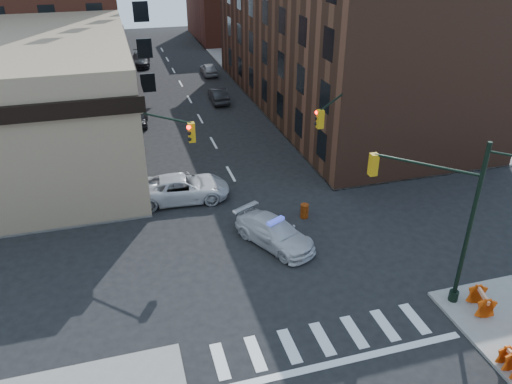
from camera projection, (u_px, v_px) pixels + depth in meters
ground at (274, 251)px, 27.18m from camera, size 140.00×140.00×0.00m
sidewalk_ne at (371, 71)px, 60.50m from camera, size 34.00×54.50×0.15m
commercial_row_ne at (334, 32)px, 46.11m from camera, size 14.00×34.00×14.00m
signal_pole_se at (446, 212)px, 21.80m from camera, size 5.40×5.27×8.00m
signal_pole_nw at (148, 152)px, 28.22m from camera, size 3.58×3.67×8.00m
signal_pole_ne at (338, 132)px, 31.09m from camera, size 3.67×3.58×8.00m
tree_ne_near at (266, 65)px, 49.39m from camera, size 3.00×3.00×4.85m
tree_ne_far at (245, 48)px, 56.16m from camera, size 3.00×3.00×4.85m
police_car at (275, 233)px, 27.47m from camera, size 4.15×5.48×1.48m
pickup at (182, 188)px, 31.94m from camera, size 6.21×3.21×1.68m
parked_car_wnear at (139, 118)px, 44.16m from camera, size 1.86×3.88×1.28m
parked_car_wfar at (132, 92)px, 50.91m from camera, size 1.62×4.24×1.38m
parked_car_wdeep at (141, 59)px, 62.78m from camera, size 2.76×5.69×1.59m
parked_car_enear at (218, 95)px, 49.84m from camera, size 1.64×4.39×1.43m
parked_car_efar at (209, 69)px, 58.91m from camera, size 1.74×4.15×1.40m
pedestrian_a at (137, 188)px, 31.59m from camera, size 0.65×0.48×1.64m
pedestrian_b at (73, 208)px, 29.20m from camera, size 1.09×1.00×1.82m
pedestrian_c at (70, 196)px, 30.65m from camera, size 0.98×1.01×1.70m
barrel_road at (304, 211)px, 30.14m from camera, size 0.61×0.61×0.89m
barrel_bank at (155, 187)px, 32.66m from camera, size 0.66×0.66×1.07m
barricade_se_a at (481, 301)px, 22.59m from camera, size 0.97×1.44×0.99m
barricade_se_d at (512, 363)px, 19.53m from camera, size 0.60×1.14×0.84m
barricade_nw_a at (105, 196)px, 31.40m from camera, size 1.47×0.92×1.02m
barricade_nw_b at (74, 199)px, 31.06m from camera, size 1.42×0.88×0.99m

